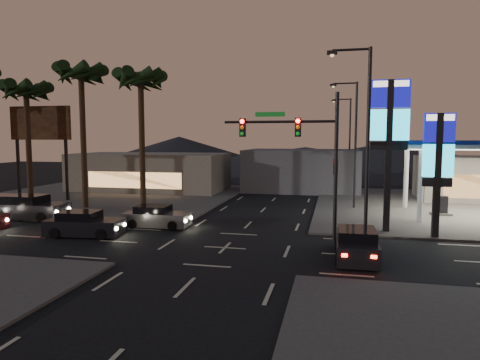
% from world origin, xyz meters
% --- Properties ---
extents(ground, '(140.00, 140.00, 0.00)m').
position_xyz_m(ground, '(0.00, 0.00, 0.00)').
color(ground, black).
rests_on(ground, ground).
extents(corner_lot_ne, '(24.00, 24.00, 0.12)m').
position_xyz_m(corner_lot_ne, '(16.00, 16.00, 0.06)').
color(corner_lot_ne, '#47443F').
rests_on(corner_lot_ne, ground).
extents(corner_lot_nw, '(24.00, 24.00, 0.12)m').
position_xyz_m(corner_lot_nw, '(-16.00, 16.00, 0.06)').
color(corner_lot_nw, '#47443F').
rests_on(corner_lot_nw, ground).
extents(convenience_store, '(10.00, 6.00, 4.00)m').
position_xyz_m(convenience_store, '(18.00, 21.00, 2.00)').
color(convenience_store, '#726B5B').
rests_on(convenience_store, ground).
extents(pylon_sign_tall, '(2.20, 0.35, 9.00)m').
position_xyz_m(pylon_sign_tall, '(8.50, 5.50, 6.39)').
color(pylon_sign_tall, black).
rests_on(pylon_sign_tall, ground).
extents(pylon_sign_short, '(1.60, 0.35, 7.00)m').
position_xyz_m(pylon_sign_short, '(11.00, 4.50, 4.66)').
color(pylon_sign_short, black).
rests_on(pylon_sign_short, ground).
extents(traffic_signal_mast, '(6.10, 0.39, 8.00)m').
position_xyz_m(traffic_signal_mast, '(3.76, 1.99, 5.23)').
color(traffic_signal_mast, black).
rests_on(traffic_signal_mast, ground).
extents(pedestal_signal, '(0.32, 0.39, 4.30)m').
position_xyz_m(pedestal_signal, '(5.50, 6.98, 2.92)').
color(pedestal_signal, black).
rests_on(pedestal_signal, ground).
extents(streetlight_near, '(2.14, 0.25, 10.00)m').
position_xyz_m(streetlight_near, '(6.79, 1.00, 5.72)').
color(streetlight_near, black).
rests_on(streetlight_near, ground).
extents(streetlight_mid, '(2.14, 0.25, 10.00)m').
position_xyz_m(streetlight_mid, '(6.79, 14.00, 5.72)').
color(streetlight_mid, black).
rests_on(streetlight_mid, ground).
extents(streetlight_far, '(2.14, 0.25, 10.00)m').
position_xyz_m(streetlight_far, '(6.79, 28.00, 5.72)').
color(streetlight_far, black).
rests_on(streetlight_far, ground).
extents(palm_a, '(4.41, 4.41, 10.86)m').
position_xyz_m(palm_a, '(-9.00, 9.50, 9.43)').
color(palm_a, black).
rests_on(palm_a, ground).
extents(palm_b, '(4.41, 4.41, 11.46)m').
position_xyz_m(palm_b, '(-14.00, 9.50, 9.97)').
color(palm_b, black).
rests_on(palm_b, ground).
extents(palm_c, '(4.41, 4.41, 10.26)m').
position_xyz_m(palm_c, '(-19.00, 9.50, 8.88)').
color(palm_c, black).
rests_on(palm_c, ground).
extents(billboard, '(6.00, 0.30, 8.50)m').
position_xyz_m(billboard, '(-20.50, 13.00, 6.33)').
color(billboard, black).
rests_on(billboard, ground).
extents(building_far_west, '(16.00, 8.00, 4.00)m').
position_xyz_m(building_far_west, '(-14.00, 22.00, 2.00)').
color(building_far_west, '#726B5B').
rests_on(building_far_west, ground).
extents(building_far_mid, '(12.00, 9.00, 4.40)m').
position_xyz_m(building_far_mid, '(2.00, 26.00, 2.20)').
color(building_far_mid, '#4C4C51').
rests_on(building_far_mid, ground).
extents(hill_left, '(40.00, 40.00, 6.00)m').
position_xyz_m(hill_left, '(-25.00, 60.00, 3.00)').
color(hill_left, black).
rests_on(hill_left, ground).
extents(hill_right, '(50.00, 50.00, 5.00)m').
position_xyz_m(hill_right, '(15.00, 60.00, 2.50)').
color(hill_right, black).
rests_on(hill_right, ground).
extents(hill_center, '(60.00, 60.00, 4.00)m').
position_xyz_m(hill_center, '(0.00, 60.00, 2.00)').
color(hill_center, black).
rests_on(hill_center, ground).
extents(car_lane_a_front, '(4.54, 2.23, 1.44)m').
position_xyz_m(car_lane_a_front, '(-8.65, 0.87, 0.67)').
color(car_lane_a_front, black).
rests_on(car_lane_a_front, ground).
extents(car_lane_b_front, '(4.26, 1.88, 1.37)m').
position_xyz_m(car_lane_b_front, '(-5.56, 4.11, 0.64)').
color(car_lane_b_front, '#5C5B5E').
rests_on(car_lane_b_front, ground).
extents(car_lane_b_mid, '(5.19, 2.24, 1.68)m').
position_xyz_m(car_lane_b_mid, '(-15.27, 4.69, 0.78)').
color(car_lane_b_mid, black).
rests_on(car_lane_b_mid, ground).
extents(car_lane_b_rear, '(4.96, 2.20, 1.59)m').
position_xyz_m(car_lane_b_rear, '(-17.05, 4.94, 0.74)').
color(car_lane_b_rear, black).
rests_on(car_lane_b_rear, ground).
extents(suv_station, '(1.95, 4.41, 1.46)m').
position_xyz_m(suv_station, '(6.50, -0.56, 0.68)').
color(suv_station, black).
rests_on(suv_station, ground).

